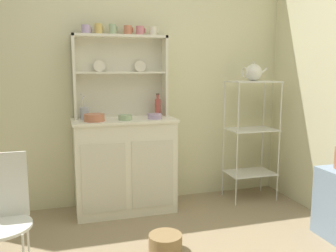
% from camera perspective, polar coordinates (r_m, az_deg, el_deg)
% --- Properties ---
extents(wall_back, '(3.84, 0.05, 2.50)m').
position_cam_1_polar(wall_back, '(3.57, -6.21, 7.64)').
color(wall_back, beige).
rests_on(wall_back, ground).
extents(hutch_cabinet, '(0.94, 0.45, 0.88)m').
position_cam_1_polar(hutch_cabinet, '(3.41, -6.87, -6.01)').
color(hutch_cabinet, silver).
rests_on(hutch_cabinet, ground).
extents(hutch_shelf_unit, '(0.87, 0.18, 0.76)m').
position_cam_1_polar(hutch_shelf_unit, '(3.46, -7.61, 8.71)').
color(hutch_shelf_unit, silver).
rests_on(hutch_shelf_unit, hutch_cabinet).
extents(bakers_rack, '(0.48, 0.33, 1.22)m').
position_cam_1_polar(bakers_rack, '(3.74, 13.07, -0.23)').
color(bakers_rack, silver).
rests_on(bakers_rack, ground).
extents(wire_chair, '(0.36, 0.36, 0.85)m').
position_cam_1_polar(wire_chair, '(2.35, -25.10, -12.23)').
color(wire_chair, white).
rests_on(wire_chair, ground).
extents(floor_basket, '(0.25, 0.25, 0.13)m').
position_cam_1_polar(floor_basket, '(2.79, -0.41, -18.03)').
color(floor_basket, '#93754C').
rests_on(floor_basket, ground).
extents(cup_lilac_0, '(0.10, 0.08, 0.08)m').
position_cam_1_polar(cup_lilac_0, '(3.40, -12.86, 14.70)').
color(cup_lilac_0, '#B79ECC').
rests_on(cup_lilac_0, hutch_shelf_unit).
extents(cup_gold_1, '(0.08, 0.07, 0.09)m').
position_cam_1_polar(cup_gold_1, '(3.41, -10.94, 14.87)').
color(cup_gold_1, '#DBB760').
rests_on(cup_gold_1, hutch_shelf_unit).
extents(cup_sage_2, '(0.08, 0.07, 0.09)m').
position_cam_1_polar(cup_sage_2, '(3.43, -8.74, 14.91)').
color(cup_sage_2, '#9EB78E').
rests_on(cup_sage_2, hutch_shelf_unit).
extents(cup_terracotta_3, '(0.09, 0.07, 0.08)m').
position_cam_1_polar(cup_terracotta_3, '(3.45, -6.37, 14.84)').
color(cup_terracotta_3, '#C67556').
rests_on(cup_terracotta_3, hutch_shelf_unit).
extents(cup_rose_4, '(0.09, 0.07, 0.08)m').
position_cam_1_polar(cup_rose_4, '(3.47, -4.44, 14.82)').
color(cup_rose_4, '#D17A84').
rests_on(cup_rose_4, hutch_shelf_unit).
extents(cup_cream_5, '(0.08, 0.07, 0.08)m').
position_cam_1_polar(cup_cream_5, '(3.50, -2.37, 14.78)').
color(cup_cream_5, silver).
rests_on(cup_cream_5, hutch_shelf_unit).
extents(bowl_mixing_large, '(0.18, 0.18, 0.06)m').
position_cam_1_polar(bowl_mixing_large, '(3.22, -11.60, 1.31)').
color(bowl_mixing_large, '#C67556').
rests_on(bowl_mixing_large, hutch_cabinet).
extents(bowl_floral_medium, '(0.12, 0.12, 0.05)m').
position_cam_1_polar(bowl_floral_medium, '(3.25, -6.80, 1.37)').
color(bowl_floral_medium, '#9EB78E').
rests_on(bowl_floral_medium, hutch_cabinet).
extents(bowl_cream_small, '(0.13, 0.13, 0.05)m').
position_cam_1_polar(bowl_cream_small, '(3.31, -2.13, 1.56)').
color(bowl_cream_small, '#B79ECC').
rests_on(bowl_cream_small, hutch_cabinet).
extents(jam_bottle, '(0.06, 0.06, 0.22)m').
position_cam_1_polar(jam_bottle, '(3.47, -1.63, 3.02)').
color(jam_bottle, '#B74C47').
rests_on(jam_bottle, hutch_cabinet).
extents(utensil_jar, '(0.08, 0.08, 0.24)m').
position_cam_1_polar(utensil_jar, '(3.36, -13.09, 2.02)').
color(utensil_jar, '#B2B7C6').
rests_on(utensil_jar, hutch_cabinet).
extents(porcelain_teapot, '(0.26, 0.17, 0.19)m').
position_cam_1_polar(porcelain_teapot, '(3.70, 13.35, 8.26)').
color(porcelain_teapot, white).
rests_on(porcelain_teapot, bakers_rack).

